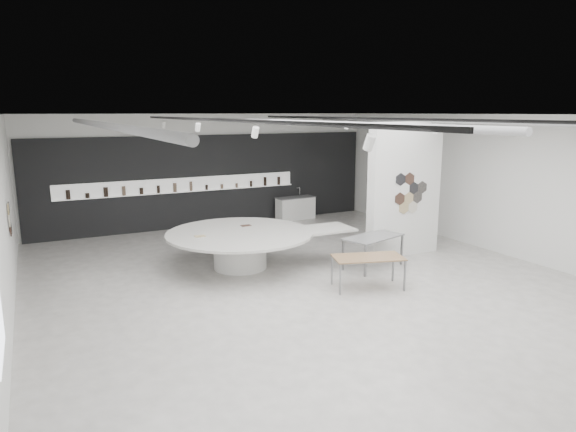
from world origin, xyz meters
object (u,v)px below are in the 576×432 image
sample_table_stone (373,239)px  partition_column (404,190)px  kitchen_counter (295,208)px  display_island (243,244)px  sample_table_wood (368,259)px

sample_table_stone → partition_column: bearing=23.9°
partition_column → kitchen_counter: bearing=94.6°
partition_column → kitchen_counter: 5.70m
sample_table_stone → kitchen_counter: kitchen_counter is taller
display_island → kitchen_counter: kitchen_counter is taller
partition_column → sample_table_stone: partition_column is taller
display_island → sample_table_wood: (1.91, -2.66, 0.06)m
partition_column → display_island: size_ratio=0.77×
partition_column → sample_table_stone: size_ratio=2.08×
partition_column → display_island: bearing=169.7°
sample_table_wood → sample_table_stone: bearing=50.0°
partition_column → sample_table_stone: (-1.45, -0.64, -1.06)m
sample_table_wood → partition_column: bearing=37.0°
partition_column → sample_table_wood: (-2.47, -1.86, -1.13)m
sample_table_stone → kitchen_counter: (1.00, 6.15, -0.33)m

